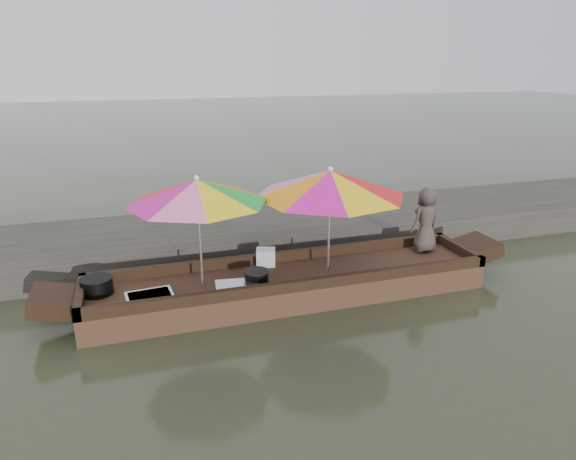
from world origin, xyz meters
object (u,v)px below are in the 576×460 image
object	(u,v)px
umbrella_stern	(329,220)
umbrella_bow	(200,233)
boat_hull	(290,286)
cooking_pot	(97,286)
tray_scallop	(238,286)
charcoal_grill	(256,277)
supply_bag	(266,257)
vendor	(426,220)
tray_crayfish	(150,298)

from	to	relation	value
umbrella_stern	umbrella_bow	bearing A→B (deg)	180.00
boat_hull	umbrella_bow	size ratio (longest dim) A/B	3.10
cooking_pot	umbrella_stern	world-z (taller)	umbrella_stern
tray_scallop	charcoal_grill	bearing A→B (deg)	22.88
cooking_pot	umbrella_stern	size ratio (longest dim) A/B	0.19
tray_scallop	supply_bag	size ratio (longest dim) A/B	2.11
vendor	cooking_pot	bearing A→B (deg)	-11.50
umbrella_bow	boat_hull	bearing A→B (deg)	0.00
vendor	umbrella_bow	size ratio (longest dim) A/B	0.57
cooking_pot	tray_scallop	xyz separation A→B (m)	(1.82, -0.41, -0.08)
supply_bag	vendor	world-z (taller)	vendor
vendor	umbrella_bow	world-z (taller)	umbrella_bow
umbrella_stern	tray_scallop	bearing A→B (deg)	-170.59
cooking_pot	vendor	distance (m)	5.03
boat_hull	tray_scallop	bearing A→B (deg)	-164.12
tray_scallop	vendor	world-z (taller)	vendor
vendor	umbrella_bow	bearing A→B (deg)	-8.34
charcoal_grill	vendor	bearing A→B (deg)	7.49
boat_hull	umbrella_bow	bearing A→B (deg)	180.00
charcoal_grill	umbrella_bow	distance (m)	1.02
boat_hull	supply_bag	xyz separation A→B (m)	(-0.24, 0.45, 0.30)
supply_bag	umbrella_stern	xyz separation A→B (m)	(0.83, -0.45, 0.65)
tray_scallop	tray_crayfish	bearing A→B (deg)	-178.42
boat_hull	charcoal_grill	size ratio (longest dim) A/B	17.32
boat_hull	umbrella_stern	xyz separation A→B (m)	(0.59, 0.00, 0.95)
boat_hull	tray_crayfish	xyz separation A→B (m)	(-1.99, -0.27, 0.22)
charcoal_grill	umbrella_bow	size ratio (longest dim) A/B	0.18
supply_bag	umbrella_stern	bearing A→B (deg)	-28.30
tray_crayfish	umbrella_stern	size ratio (longest dim) A/B	0.27
boat_hull	charcoal_grill	world-z (taller)	charcoal_grill
cooking_pot	umbrella_bow	distance (m)	1.54
umbrella_stern	tray_crayfish	bearing A→B (deg)	-174.10
tray_scallop	charcoal_grill	xyz separation A→B (m)	(0.29, 0.12, 0.05)
cooking_pot	supply_bag	bearing A→B (deg)	6.47
charcoal_grill	boat_hull	bearing A→B (deg)	11.76
umbrella_bow	umbrella_stern	world-z (taller)	same
tray_scallop	umbrella_bow	distance (m)	0.90
boat_hull	supply_bag	distance (m)	0.59
vendor	umbrella_stern	bearing A→B (deg)	-3.94
cooking_pot	supply_bag	distance (m)	2.42
umbrella_bow	tray_scallop	bearing A→B (deg)	-27.88
vendor	umbrella_bow	distance (m)	3.65
tray_crayfish	vendor	xyz separation A→B (m)	(4.35, 0.54, 0.49)
vendor	supply_bag	bearing A→B (deg)	-16.47
boat_hull	cooking_pot	size ratio (longest dim) A/B	13.86
cooking_pot	charcoal_grill	distance (m)	2.13
tray_crayfish	charcoal_grill	size ratio (longest dim) A/B	1.77
tray_scallop	supply_bag	bearing A→B (deg)	49.41
boat_hull	umbrella_stern	world-z (taller)	umbrella_stern
boat_hull	vendor	bearing A→B (deg)	6.52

